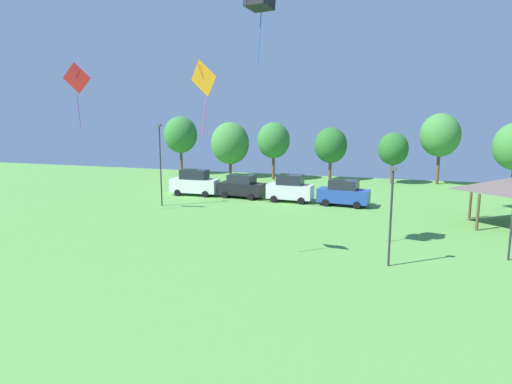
# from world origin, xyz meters

# --- Properties ---
(kite_flying_2) EXTENTS (2.39, 0.72, 4.79)m
(kite_flying_2) POSITION_xyz_m (-17.95, 31.21, 10.61)
(kite_flying_2) COLOR red
(kite_flying_5) EXTENTS (1.76, 0.82, 3.83)m
(kite_flying_5) POSITION_xyz_m (-3.73, 23.21, 9.74)
(kite_flying_5) COLOR orange
(parked_car_leftmost) EXTENTS (4.82, 2.08, 2.57)m
(parked_car_leftmost) POSITION_xyz_m (-13.39, 42.04, 1.25)
(parked_car_leftmost) COLOR silver
(parked_car_leftmost) RESTS_ON ground
(parked_car_second_from_left) EXTENTS (4.62, 2.41, 2.25)m
(parked_car_second_from_left) POSITION_xyz_m (-8.45, 42.19, 1.12)
(parked_car_second_from_left) COLOR black
(parked_car_second_from_left) RESTS_ON ground
(parked_car_third_from_left) EXTENTS (4.23, 2.07, 2.53)m
(parked_car_third_from_left) POSITION_xyz_m (-3.51, 41.65, 1.23)
(parked_car_third_from_left) COLOR silver
(parked_car_third_from_left) RESTS_ON ground
(parked_car_rightmost_in_row) EXTENTS (4.61, 2.31, 2.33)m
(parked_car_rightmost_in_row) POSITION_xyz_m (1.43, 41.26, 1.15)
(parked_car_rightmost_in_row) COLOR #234299
(parked_car_rightmost_in_row) RESTS_ON ground
(park_pavilion) EXTENTS (6.10, 4.98, 3.60)m
(park_pavilion) POSITION_xyz_m (13.79, 37.44, 3.08)
(park_pavilion) COLOR brown
(park_pavilion) RESTS_ON ground
(light_post_0) EXTENTS (0.36, 0.20, 5.42)m
(light_post_0) POSITION_xyz_m (5.78, 25.78, 3.10)
(light_post_0) COLOR #2D2D33
(light_post_0) RESTS_ON ground
(light_post_2) EXTENTS (0.36, 0.20, 7.20)m
(light_post_2) POSITION_xyz_m (-13.88, 36.33, 4.01)
(light_post_2) COLOR #2D2D33
(light_post_2) RESTS_ON ground
(treeline_tree_0) EXTENTS (4.42, 4.42, 7.68)m
(treeline_tree_0) POSITION_xyz_m (-22.14, 56.40, 5.23)
(treeline_tree_0) COLOR brown
(treeline_tree_0) RESTS_ON ground
(treeline_tree_1) EXTENTS (4.84, 4.84, 6.99)m
(treeline_tree_1) POSITION_xyz_m (-14.68, 55.39, 4.32)
(treeline_tree_1) COLOR brown
(treeline_tree_1) RESTS_ON ground
(treeline_tree_2) EXTENTS (3.99, 3.99, 7.01)m
(treeline_tree_2) POSITION_xyz_m (-8.87, 55.07, 4.79)
(treeline_tree_2) COLOR brown
(treeline_tree_2) RESTS_ON ground
(treeline_tree_3) EXTENTS (3.95, 3.95, 6.41)m
(treeline_tree_3) POSITION_xyz_m (-2.16, 56.90, 4.22)
(treeline_tree_3) COLOR brown
(treeline_tree_3) RESTS_ON ground
(treeline_tree_4) EXTENTS (3.43, 3.43, 5.93)m
(treeline_tree_4) POSITION_xyz_m (5.18, 56.04, 4.02)
(treeline_tree_4) COLOR brown
(treeline_tree_4) RESTS_ON ground
(treeline_tree_5) EXTENTS (4.46, 4.46, 8.09)m
(treeline_tree_5) POSITION_xyz_m (10.19, 57.14, 5.61)
(treeline_tree_5) COLOR brown
(treeline_tree_5) RESTS_ON ground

